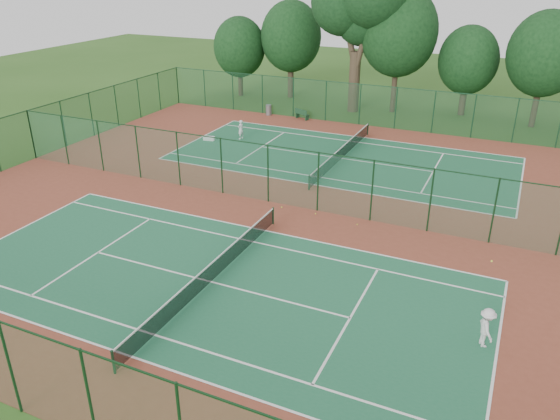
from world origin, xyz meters
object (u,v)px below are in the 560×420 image
object	(u,v)px
trash_bin	(269,110)
player_near	(486,328)
player_far	(241,130)
bench	(302,114)
kit_bag	(209,138)
big_tree	(360,2)

from	to	relation	value
trash_bin	player_near	bearing A→B (deg)	-50.80
player_far	bench	world-z (taller)	player_far
trash_bin	kit_bag	world-z (taller)	trash_bin
player_far	kit_bag	size ratio (longest dim) A/B	1.72
trash_bin	bench	world-z (taller)	trash_bin
player_far	trash_bin	size ratio (longest dim) A/B	1.62
kit_bag	big_tree	distance (m)	18.18
bench	player_far	bearing A→B (deg)	-83.04
player_near	trash_bin	distance (m)	33.76
player_far	kit_bag	world-z (taller)	player_far
player_near	trash_bin	size ratio (longest dim) A/B	1.69
trash_bin	kit_bag	size ratio (longest dim) A/B	1.06
player_far	big_tree	world-z (taller)	big_tree
bench	kit_bag	xyz separation A→B (m)	(-4.22, -8.81, -0.31)
bench	trash_bin	bearing A→B (deg)	-158.14
bench	kit_bag	size ratio (longest dim) A/B	1.74
bench	big_tree	xyz separation A→B (m)	(3.34, 4.80, 9.08)
player_near	trash_bin	world-z (taller)	player_near
player_near	big_tree	world-z (taller)	big_tree
player_near	player_far	distance (m)	27.50
bench	kit_bag	bearing A→B (deg)	-92.62
player_far	trash_bin	world-z (taller)	player_far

